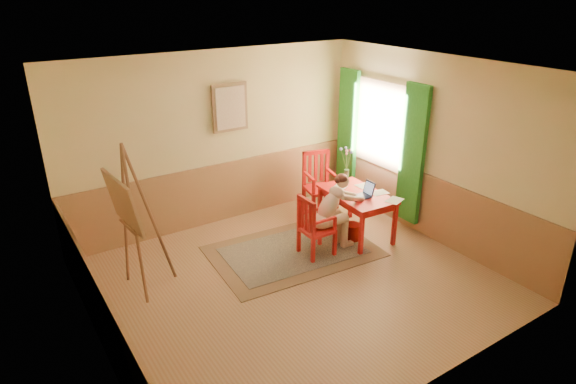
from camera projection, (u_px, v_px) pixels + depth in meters
room at (296, 185)px, 6.05m from camera, size 5.04×4.54×2.84m
wainscot at (264, 225)px, 7.01m from camera, size 5.00×4.50×1.00m
window at (379, 137)px, 8.13m from camera, size 0.12×2.01×2.20m
wall_portrait at (230, 108)px, 7.67m from camera, size 0.60×0.05×0.76m
rug at (293, 251)px, 7.31m from camera, size 2.52×1.78×0.02m
table at (357, 198)px, 7.57m from camera, size 0.80×1.24×0.72m
chair_left at (314, 226)px, 7.04m from camera, size 0.44×0.42×0.94m
chair_back at (319, 184)px, 8.36m from camera, size 0.58×0.60×1.09m
figure at (333, 210)px, 7.15m from camera, size 0.87×0.38×1.18m
laptop at (363, 194)px, 7.39m from camera, size 0.37×0.23×0.22m
papers at (369, 191)px, 7.59m from camera, size 0.72×1.12×0.00m
vase at (346, 164)px, 8.05m from camera, size 0.19×0.27×0.52m
wastebasket at (352, 232)px, 7.60m from camera, size 0.31×0.31×0.27m
easel at (127, 208)px, 5.94m from camera, size 0.70×0.89×2.00m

